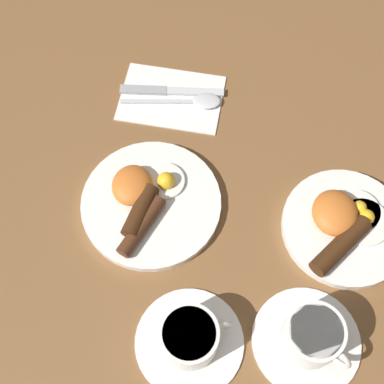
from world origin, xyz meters
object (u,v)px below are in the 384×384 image
(teacup_near, at_px, (190,338))
(knife, at_px, (166,91))
(spoon, at_px, (196,101))
(breakfast_plate_far, at_px, (344,224))
(breakfast_plate_near, at_px, (148,202))
(teacup_far, at_px, (311,338))

(teacup_near, distance_m, knife, 0.45)
(spoon, bearing_deg, breakfast_plate_far, -45.95)
(breakfast_plate_near, xyz_separation_m, breakfast_plate_far, (0.01, 0.32, 0.00))
(breakfast_plate_near, relative_size, teacup_near, 1.43)
(breakfast_plate_far, distance_m, teacup_near, 0.31)
(breakfast_plate_near, xyz_separation_m, teacup_near, (0.22, 0.09, 0.01))
(teacup_far, bearing_deg, knife, -148.89)
(teacup_near, distance_m, spoon, 0.43)
(knife, xyz_separation_m, spoon, (0.02, 0.06, 0.00))
(breakfast_plate_near, bearing_deg, knife, 179.54)
(breakfast_plate_far, bearing_deg, teacup_far, -16.92)
(spoon, bearing_deg, knife, 156.67)
(knife, bearing_deg, teacup_near, -81.83)
(knife, distance_m, spoon, 0.06)
(teacup_near, bearing_deg, knife, -168.86)
(breakfast_plate_near, relative_size, spoon, 1.26)
(teacup_near, bearing_deg, teacup_far, 95.62)
(breakfast_plate_far, height_order, teacup_near, teacup_near)
(breakfast_plate_near, bearing_deg, spoon, 164.07)
(breakfast_plate_near, distance_m, breakfast_plate_far, 0.32)
(breakfast_plate_far, xyz_separation_m, teacup_near, (0.20, -0.23, 0.01))
(breakfast_plate_near, relative_size, knife, 1.20)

